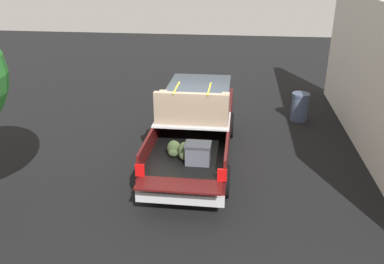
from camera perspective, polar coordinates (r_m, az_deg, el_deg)
The scene contains 4 objects.
ground_plane at distance 11.34m, azimuth 0.37°, elevation -3.91°, with size 40.00×40.00×0.00m, color black.
pickup_truck at distance 11.27m, azimuth 0.60°, elevation 1.23°, with size 6.05×2.06×2.23m.
building_facade at distance 12.49m, azimuth 24.19°, elevation 6.94°, with size 10.26×0.36×4.19m, color silver.
trash_can at distance 14.38m, azimuth 14.99°, elevation 3.47°, with size 0.60×0.60×0.98m.
Camera 1 is at (-10.01, -1.14, 5.21)m, focal length 37.67 mm.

